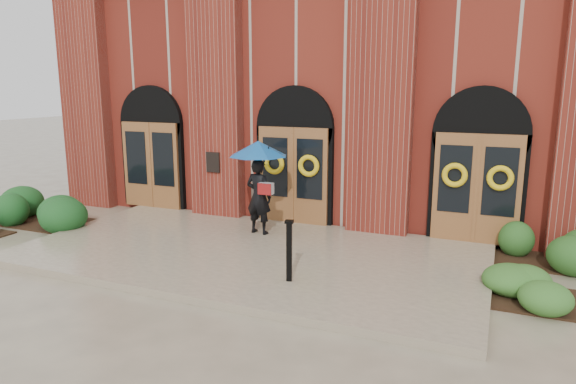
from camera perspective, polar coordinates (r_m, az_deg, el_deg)
The scene contains 8 objects.
ground at distance 11.30m, azimuth -4.73°, elevation -7.38°, with size 90.00×90.00×0.00m, color gray.
landing at distance 11.40m, azimuth -4.39°, elevation -6.80°, with size 10.00×5.30×0.15m, color tan.
church_building at distance 18.90m, azimuth 7.70°, elevation 11.09°, with size 16.20×12.53×7.00m.
man_with_umbrella at distance 12.27m, azimuth -3.29°, elevation 2.54°, with size 1.57×1.57×2.26m.
metal_post at distance 9.45m, azimuth 0.14°, elevation -6.40°, with size 0.19×0.19×1.15m.
hedge_wall_left at distance 15.80m, azimuth -26.49°, elevation -1.44°, with size 3.31×1.32×0.85m, color #17451A.
hedge_wall_right at distance 12.15m, azimuth 26.34°, elevation -5.39°, with size 2.90×1.16×0.74m, color #25501C.
hedge_front_right at distance 10.09m, azimuth 26.27°, elevation -9.48°, with size 1.44×1.23×0.51m, color #2F5D21.
Camera 1 is at (4.98, -9.44, 3.71)m, focal length 32.00 mm.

